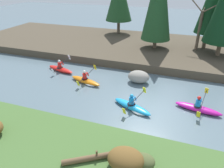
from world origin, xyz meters
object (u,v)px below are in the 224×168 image
Objects in this scene: kayaker_middle at (133,107)px; driftwood_log at (92,158)px; kayaker_far_back at (61,69)px; kayaker_trailing at (87,81)px; boulder_midstream at (139,77)px; kayaker_lead at (198,108)px.

kayaker_middle is 5.07m from driftwood_log.
kayaker_middle is 8.12m from kayaker_far_back.
kayaker_middle is 4.81m from kayaker_trailing.
driftwood_log is (0.17, -8.80, 0.24)m from boulder_midstream.
driftwood_log is at bearing -46.30° from kayaker_trailing.
kayaker_far_back is 6.68m from boulder_midstream.
kayaker_middle reaches higher than driftwood_log.
kayaker_far_back reaches higher than boulder_midstream.
kayaker_far_back is at bearing 178.45° from kayaker_lead.
kayaker_lead is 1.01× the size of kayaker_far_back.
driftwood_log reaches higher than boulder_midstream.
kayaker_middle is 1.68× the size of boulder_midstream.
kayaker_far_back is (-3.04, 1.31, 0.02)m from kayaker_trailing.
boulder_midstream is at bearing 16.70° from kayaker_far_back.
kayaker_middle is at bearing -151.64° from kayaker_lead.
kayaker_lead is 1.73× the size of boulder_midstream.
driftwood_log is at bearing -88.89° from boulder_midstream.
kayaker_far_back is at bearing 177.30° from kayaker_middle.
kayaker_lead is 3.88m from kayaker_middle.
kayaker_trailing is (-4.24, 2.28, 0.00)m from kayaker_middle.
kayaker_middle is (-3.70, -1.16, -0.02)m from kayaker_lead.
kayaker_lead is 11.25m from kayaker_far_back.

